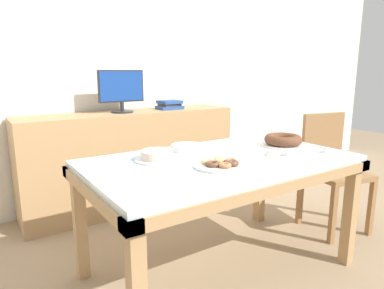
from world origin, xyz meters
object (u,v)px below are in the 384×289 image
(computer_monitor, at_px, (121,91))
(cake_golden_bundt, at_px, (283,141))
(pastry_platter, at_px, (221,164))
(tealight_near_front, at_px, (286,154))
(book_stack, at_px, (170,105))
(plate_stack, at_px, (187,147))
(tealight_near_cakes, at_px, (325,151))
(chair, at_px, (331,165))
(tealight_left_edge, at_px, (268,154))
(cake_chocolate_round, at_px, (157,156))

(computer_monitor, relative_size, cake_golden_bundt, 1.37)
(pastry_platter, height_order, tealight_near_front, pastry_platter)
(book_stack, bearing_deg, plate_stack, -114.40)
(cake_golden_bundt, height_order, tealight_near_front, cake_golden_bundt)
(cake_golden_bundt, bearing_deg, tealight_near_cakes, -76.90)
(tealight_near_front, bearing_deg, chair, 14.68)
(tealight_near_front, bearing_deg, computer_monitor, 106.75)
(book_stack, distance_m, cake_golden_bundt, 1.33)
(computer_monitor, xyz_separation_m, tealight_left_edge, (0.37, -1.44, -0.33))
(plate_stack, height_order, tealight_left_edge, plate_stack)
(cake_chocolate_round, bearing_deg, pastry_platter, -53.54)
(plate_stack, distance_m, tealight_near_front, 0.64)
(book_stack, distance_m, tealight_near_front, 1.53)
(plate_stack, height_order, tealight_near_front, plate_stack)
(cake_golden_bundt, xyz_separation_m, tealight_near_front, (-0.21, -0.21, -0.03))
(chair, bearing_deg, book_stack, 119.88)
(chair, distance_m, tealight_left_edge, 0.92)
(book_stack, height_order, tealight_near_cakes, book_stack)
(book_stack, height_order, plate_stack, book_stack)
(computer_monitor, distance_m, plate_stack, 1.10)
(book_stack, height_order, tealight_left_edge, book_stack)
(chair, xyz_separation_m, plate_stack, (-1.23, 0.26, 0.25))
(chair, height_order, book_stack, book_stack)
(tealight_left_edge, bearing_deg, tealight_near_cakes, -23.50)
(chair, height_order, tealight_near_cakes, chair)
(plate_stack, height_order, tealight_near_cakes, plate_stack)
(plate_stack, distance_m, tealight_near_cakes, 0.90)
(plate_stack, relative_size, tealight_near_cakes, 5.25)
(computer_monitor, relative_size, tealight_left_edge, 10.60)
(pastry_platter, xyz_separation_m, tealight_left_edge, (0.41, 0.05, -0.00))
(computer_monitor, bearing_deg, chair, -46.34)
(computer_monitor, relative_size, tealight_near_cakes, 10.60)
(chair, bearing_deg, cake_golden_bundt, 179.77)
(chair, distance_m, cake_chocolate_round, 1.55)
(cake_golden_bundt, bearing_deg, book_stack, 97.26)
(book_stack, bearing_deg, tealight_left_edge, -94.97)
(chair, xyz_separation_m, book_stack, (-0.75, 1.31, 0.43))
(chair, height_order, cake_golden_bundt, chair)
(cake_chocolate_round, distance_m, plate_stack, 0.32)
(chair, height_order, computer_monitor, computer_monitor)
(cake_chocolate_round, bearing_deg, plate_stack, 23.76)
(tealight_near_front, bearing_deg, plate_stack, 132.75)
(plate_stack, bearing_deg, book_stack, 65.60)
(chair, distance_m, plate_stack, 1.28)
(tealight_left_edge, bearing_deg, computer_monitor, 104.41)
(computer_monitor, height_order, pastry_platter, computer_monitor)
(book_stack, bearing_deg, chair, -60.12)
(computer_monitor, distance_m, book_stack, 0.52)
(tealight_near_front, bearing_deg, tealight_left_edge, 139.39)
(computer_monitor, height_order, cake_chocolate_round, computer_monitor)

